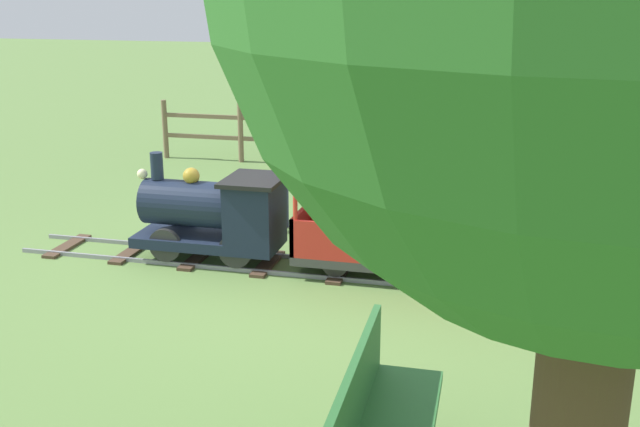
{
  "coord_description": "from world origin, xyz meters",
  "views": [
    {
      "loc": [
        -6.36,
        -1.38,
        2.51
      ],
      "look_at": [
        0.0,
        0.19,
        0.55
      ],
      "focal_mm": 42.02,
      "sensor_mm": 36.0,
      "label": 1
    }
  ],
  "objects_px": {
    "locomotive": "(216,213)",
    "conductor_person": "(280,143)",
    "passenger_car": "(441,236)",
    "oak_tree_distant": "(317,11)"
  },
  "relations": [
    {
      "from": "oak_tree_distant",
      "to": "locomotive",
      "type": "bearing_deg",
      "value": -176.94
    },
    {
      "from": "passenger_car",
      "to": "oak_tree_distant",
      "type": "distance_m",
      "value": 5.86
    },
    {
      "from": "passenger_car",
      "to": "oak_tree_distant",
      "type": "relative_size",
      "value": 0.86
    },
    {
      "from": "conductor_person",
      "to": "oak_tree_distant",
      "type": "distance_m",
      "value": 4.18
    },
    {
      "from": "passenger_car",
      "to": "oak_tree_distant",
      "type": "bearing_deg",
      "value": 25.32
    },
    {
      "from": "locomotive",
      "to": "oak_tree_distant",
      "type": "relative_size",
      "value": 0.46
    },
    {
      "from": "locomotive",
      "to": "conductor_person",
      "type": "relative_size",
      "value": 0.89
    },
    {
      "from": "locomotive",
      "to": "passenger_car",
      "type": "distance_m",
      "value": 2.12
    },
    {
      "from": "passenger_car",
      "to": "conductor_person",
      "type": "height_order",
      "value": "conductor_person"
    },
    {
      "from": "passenger_car",
      "to": "conductor_person",
      "type": "bearing_deg",
      "value": 58.69
    }
  ]
}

